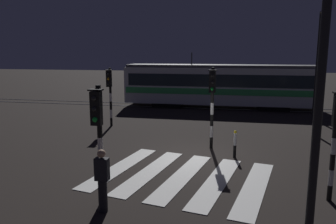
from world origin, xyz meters
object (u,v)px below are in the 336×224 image
at_px(pedestrian_waiting_at_kerb, 102,180).
at_px(tram, 220,85).
at_px(street_lamp_near_kerb, 330,10).
at_px(traffic_light_corner_far_right, 320,92).
at_px(traffic_light_corner_far_left, 110,88).
at_px(bollard_island_edge, 235,144).
at_px(traffic_light_kerb_mid_left, 98,128).
at_px(traffic_light_corner_near_right, 336,129).
at_px(traffic_light_median_centre, 212,96).
at_px(street_lamp_trackside_right, 319,51).

bearing_deg(pedestrian_waiting_at_kerb, tram, 83.15).
bearing_deg(street_lamp_near_kerb, traffic_light_corner_far_right, 77.31).
xyz_separation_m(traffic_light_corner_far_left, bollard_island_edge, (6.99, -4.41, -1.64)).
height_order(traffic_light_kerb_mid_left, pedestrian_waiting_at_kerb, traffic_light_kerb_mid_left).
bearing_deg(pedestrian_waiting_at_kerb, street_lamp_near_kerb, -10.31).
relative_size(pedestrian_waiting_at_kerb, bollard_island_edge, 1.54).
xyz_separation_m(traffic_light_kerb_mid_left, street_lamp_near_kerb, (5.23, -1.28, 2.76)).
distance_m(street_lamp_near_kerb, pedestrian_waiting_at_kerb, 6.53).
relative_size(traffic_light_corner_near_right, street_lamp_near_kerb, 0.41).
bearing_deg(traffic_light_kerb_mid_left, traffic_light_corner_far_right, 50.93).
distance_m(traffic_light_corner_far_left, traffic_light_median_centre, 6.86).
distance_m(traffic_light_kerb_mid_left, street_lamp_near_kerb, 6.05).
distance_m(traffic_light_corner_far_left, bollard_island_edge, 8.42).
bearing_deg(bollard_island_edge, street_lamp_trackside_right, 60.83).
height_order(pedestrian_waiting_at_kerb, bollard_island_edge, pedestrian_waiting_at_kerb).
bearing_deg(traffic_light_corner_near_right, street_lamp_near_kerb, -111.53).
bearing_deg(tram, bollard_island_edge, -84.07).
distance_m(traffic_light_corner_far_left, traffic_light_kerb_mid_left, 10.04).
bearing_deg(traffic_light_kerb_mid_left, traffic_light_corner_near_right, 12.92).
bearing_deg(traffic_light_corner_far_right, traffic_light_corner_near_right, -99.49).
xyz_separation_m(traffic_light_median_centre, street_lamp_trackside_right, (5.82, 7.58, 1.90)).
height_order(traffic_light_corner_far_left, traffic_light_kerb_mid_left, traffic_light_kerb_mid_left).
relative_size(traffic_light_corner_far_left, tram, 0.23).
relative_size(traffic_light_corner_far_left, pedestrian_waiting_at_kerb, 1.94).
height_order(street_lamp_trackside_right, bollard_island_edge, street_lamp_trackside_right).
bearing_deg(bollard_island_edge, traffic_light_corner_near_right, -53.31).
relative_size(traffic_light_corner_near_right, tram, 0.22).
relative_size(traffic_light_corner_far_right, traffic_light_corner_far_left, 1.01).
bearing_deg(traffic_light_corner_far_right, street_lamp_trackside_right, 79.59).
xyz_separation_m(traffic_light_corner_near_right, bollard_island_edge, (-2.69, 3.61, -1.58)).
bearing_deg(traffic_light_corner_near_right, street_lamp_trackside_right, 80.19).
xyz_separation_m(traffic_light_corner_far_right, traffic_light_corner_near_right, (-1.33, -7.96, -0.09)).
distance_m(traffic_light_corner_near_right, pedestrian_waiting_at_kerb, 6.47).
relative_size(traffic_light_median_centre, pedestrian_waiting_at_kerb, 2.07).
height_order(traffic_light_corner_near_right, traffic_light_kerb_mid_left, traffic_light_kerb_mid_left).
bearing_deg(pedestrian_waiting_at_kerb, traffic_light_corner_far_left, 110.08).
bearing_deg(traffic_light_kerb_mid_left, pedestrian_waiting_at_kerb, -59.15).
xyz_separation_m(traffic_light_corner_far_right, street_lamp_near_kerb, (-2.41, -10.69, 2.74)).
xyz_separation_m(traffic_light_corner_far_right, pedestrian_waiting_at_kerb, (-7.41, -9.78, -1.35)).
xyz_separation_m(traffic_light_median_centre, bollard_island_edge, (1.02, -1.02, -1.78)).
bearing_deg(traffic_light_corner_far_left, traffic_light_kerb_mid_left, -70.38).
bearing_deg(bollard_island_edge, traffic_light_corner_far_right, 47.28).
bearing_deg(traffic_light_median_centre, traffic_light_corner_far_left, 150.43).
bearing_deg(traffic_light_median_centre, traffic_light_kerb_mid_left, -113.13).
bearing_deg(traffic_light_median_centre, pedestrian_waiting_at_kerb, -110.21).
height_order(traffic_light_corner_far_right, street_lamp_trackside_right, street_lamp_trackside_right).
height_order(street_lamp_near_kerb, bollard_island_edge, street_lamp_near_kerb).
distance_m(traffic_light_median_centre, street_lamp_near_kerb, 8.24).
bearing_deg(street_lamp_near_kerb, traffic_light_corner_near_right, 68.47).
relative_size(traffic_light_kerb_mid_left, street_lamp_near_kerb, 0.42).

